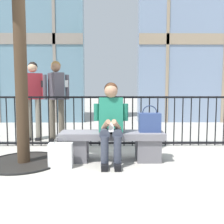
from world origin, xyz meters
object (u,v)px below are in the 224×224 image
Objects in this scene: shopping_bag at (61,155)px; handbag_on_bench at (150,122)px; bystander_at_railing at (56,95)px; bystander_further_back at (33,95)px; seated_person_with_phone at (111,120)px; stone_bench at (112,143)px.

handbag_on_bench is at bearing 14.52° from shopping_bag.
shopping_bag is 1.99m from bystander_at_railing.
bystander_further_back is (-2.29, 1.58, 0.40)m from handbag_on_bench.
seated_person_with_phone reaches higher than shopping_bag.
shopping_bag is (-0.71, -0.22, -0.47)m from seated_person_with_phone.
handbag_on_bench is 2.81m from bystander_further_back.
stone_bench is at bearing -42.49° from bystander_further_back.
bystander_at_railing is (-1.75, 1.42, 0.40)m from handbag_on_bench.
bystander_further_back is (-0.54, 0.16, 0.00)m from bystander_at_railing.
bystander_further_back is at bearing 163.77° from bystander_at_railing.
bystander_at_railing is 0.56m from bystander_further_back.
bystander_at_railing reaches higher than shopping_bag.
bystander_at_railing is (-1.16, 1.54, 0.35)m from seated_person_with_phone.
seated_person_with_phone is 1.96m from bystander_at_railing.
bystander_at_railing reaches higher than stone_bench.
stone_bench is at bearing 179.01° from handbag_on_bench.
seated_person_with_phone is at bearing -97.28° from stone_bench.
bystander_further_back is at bearing 134.97° from seated_person_with_phone.
handbag_on_bench is 2.29m from bystander_at_railing.
stone_bench is at bearing 82.72° from seated_person_with_phone.
handbag_on_bench is 0.24× the size of bystander_further_back.
stone_bench is 0.40m from seated_person_with_phone.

